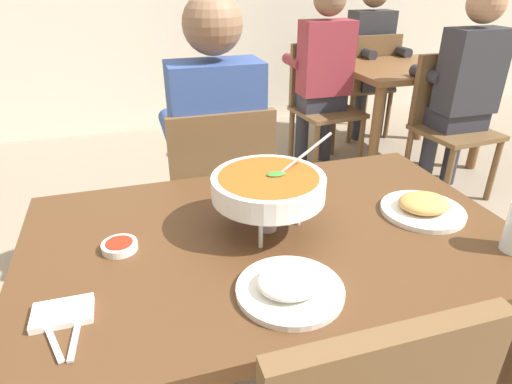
# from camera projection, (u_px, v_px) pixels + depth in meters

# --- Properties ---
(dining_table_main) EXTENTS (1.31, 0.82, 0.74)m
(dining_table_main) POSITION_uv_depth(u_px,v_px,m) (271.00, 265.00, 1.24)
(dining_table_main) COLOR #51331C
(dining_table_main) RESTS_ON ground_plane
(chair_diner_main) EXTENTS (0.44, 0.44, 0.90)m
(chair_diner_main) POSITION_uv_depth(u_px,v_px,m) (219.00, 194.00, 1.89)
(chair_diner_main) COLOR brown
(chair_diner_main) RESTS_ON ground_plane
(diner_main) EXTENTS (0.40, 0.45, 1.31)m
(diner_main) POSITION_uv_depth(u_px,v_px,m) (215.00, 140.00, 1.81)
(diner_main) COLOR #2D2D38
(diner_main) RESTS_ON ground_plane
(curry_bowl) EXTENTS (0.33, 0.30, 0.26)m
(curry_bowl) POSITION_uv_depth(u_px,v_px,m) (268.00, 187.00, 1.15)
(curry_bowl) COLOR silver
(curry_bowl) RESTS_ON dining_table_main
(rice_plate) EXTENTS (0.24, 0.24, 0.06)m
(rice_plate) POSITION_uv_depth(u_px,v_px,m) (290.00, 286.00, 0.96)
(rice_plate) COLOR white
(rice_plate) RESTS_ON dining_table_main
(appetizer_plate) EXTENTS (0.24, 0.24, 0.06)m
(appetizer_plate) POSITION_uv_depth(u_px,v_px,m) (423.00, 207.00, 1.28)
(appetizer_plate) COLOR white
(appetizer_plate) RESTS_ON dining_table_main
(sauce_dish) EXTENTS (0.09, 0.09, 0.02)m
(sauce_dish) POSITION_uv_depth(u_px,v_px,m) (120.00, 246.00, 1.11)
(sauce_dish) COLOR white
(sauce_dish) RESTS_ON dining_table_main
(napkin_folded) EXTENTS (0.12, 0.08, 0.02)m
(napkin_folded) POSITION_uv_depth(u_px,v_px,m) (63.00, 313.00, 0.90)
(napkin_folded) COLOR white
(napkin_folded) RESTS_ON dining_table_main
(fork_utensil) EXTENTS (0.07, 0.16, 0.01)m
(fork_utensil) POSITION_uv_depth(u_px,v_px,m) (50.00, 334.00, 0.85)
(fork_utensil) COLOR silver
(fork_utensil) RESTS_ON dining_table_main
(spoon_utensil) EXTENTS (0.03, 0.17, 0.01)m
(spoon_utensil) POSITION_uv_depth(u_px,v_px,m) (77.00, 328.00, 0.87)
(spoon_utensil) COLOR silver
(spoon_utensil) RESTS_ON dining_table_main
(dining_table_far) EXTENTS (1.00, 0.80, 0.74)m
(dining_table_far) POSITION_uv_depth(u_px,v_px,m) (407.00, 83.00, 3.30)
(dining_table_far) COLOR brown
(dining_table_far) RESTS_ON ground_plane
(chair_bg_left) EXTENTS (0.48, 0.48, 0.90)m
(chair_bg_left) POSITION_uv_depth(u_px,v_px,m) (447.00, 117.00, 2.87)
(chair_bg_left) COLOR brown
(chair_bg_left) RESTS_ON ground_plane
(chair_bg_middle) EXTENTS (0.46, 0.46, 0.90)m
(chair_bg_middle) POSITION_uv_depth(u_px,v_px,m) (367.00, 81.00, 3.80)
(chair_bg_middle) COLOR brown
(chair_bg_middle) RESTS_ON ground_plane
(chair_bg_right) EXTENTS (0.49, 0.49, 0.90)m
(chair_bg_right) POSITION_uv_depth(u_px,v_px,m) (321.00, 99.00, 3.27)
(chair_bg_right) COLOR brown
(chair_bg_right) RESTS_ON ground_plane
(patron_bg_left) EXTENTS (0.40, 0.45, 1.31)m
(patron_bg_left) POSITION_uv_depth(u_px,v_px,m) (464.00, 82.00, 2.73)
(patron_bg_left) COLOR #2D2D38
(patron_bg_left) RESTS_ON ground_plane
(patron_bg_middle) EXTENTS (0.40, 0.45, 1.31)m
(patron_bg_middle) POSITION_uv_depth(u_px,v_px,m) (371.00, 52.00, 3.73)
(patron_bg_middle) COLOR #2D2D38
(patron_bg_middle) RESTS_ON ground_plane
(patron_bg_right) EXTENTS (0.40, 0.45, 1.31)m
(patron_bg_right) POSITION_uv_depth(u_px,v_px,m) (323.00, 68.00, 3.12)
(patron_bg_right) COLOR #2D2D38
(patron_bg_right) RESTS_ON ground_plane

